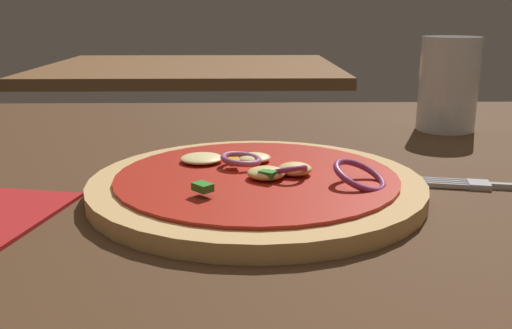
% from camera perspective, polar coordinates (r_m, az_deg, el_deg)
% --- Properties ---
extents(dining_table, '(1.36, 0.89, 0.03)m').
position_cam_1_polar(dining_table, '(0.51, -5.42, -3.22)').
color(dining_table, '#4C301C').
rests_on(dining_table, ground).
extents(pizza, '(0.28, 0.28, 0.03)m').
position_cam_1_polar(pizza, '(0.47, 0.11, -1.96)').
color(pizza, tan).
rests_on(pizza, dining_table).
extents(beer_glass, '(0.07, 0.07, 0.12)m').
position_cam_1_polar(beer_glass, '(0.76, 18.70, 7.07)').
color(beer_glass, silver).
rests_on(beer_glass, dining_table).
extents(background_table, '(0.80, 0.66, 0.03)m').
position_cam_1_polar(background_table, '(1.61, -6.49, 9.44)').
color(background_table, brown).
rests_on(background_table, ground).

